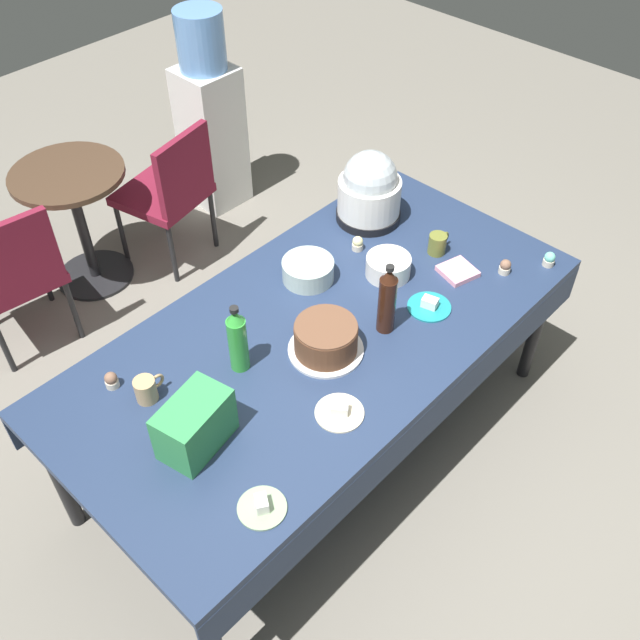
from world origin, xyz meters
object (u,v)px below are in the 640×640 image
Objects in this scene: frosted_layer_cake at (326,339)px; cupcake_vanilla at (505,267)px; ceramic_snack_bowl at (388,266)px; coffee_mug_olive at (438,244)px; dessert_plate_teal at (429,306)px; soda_carton at (195,425)px; soda_bottle_cola at (387,300)px; round_cafe_table at (76,207)px; cupcake_mint at (549,259)px; water_cooler at (210,117)px; cupcake_cocoa at (111,380)px; slow_cooker at (369,190)px; glass_salad_bowl at (308,270)px; cupcake_lemon at (358,244)px; coffee_mug_tan at (146,389)px; maroon_chair_left at (13,271)px; potluck_table at (320,340)px; maroon_chair_right at (171,188)px; soda_bottle_lime_soda at (238,340)px; dessert_plate_cream at (339,412)px; dessert_plate_sage at (262,506)px.

cupcake_vanilla is at bearing -15.86° from frosted_layer_cake.
coffee_mug_olive is at bearing -13.02° from ceramic_snack_bowl.
soda_carton is at bearing 171.02° from dessert_plate_teal.
soda_bottle_cola is 0.45× the size of round_cafe_table.
cupcake_mint is 2.31m from water_cooler.
water_cooler is at bearing 82.09° from coffee_mug_olive.
soda_bottle_cola is (0.92, -0.54, 0.12)m from cupcake_cocoa.
frosted_layer_cake is 1.63× the size of dessert_plate_teal.
water_cooler is at bearing 79.36° from slow_cooker.
glass_salad_bowl is 1.05m from cupcake_mint.
round_cafe_table is at bearing 114.71° from cupcake_mint.
frosted_layer_cake reaches higher than dessert_plate_teal.
cupcake_cocoa is 1.23m from cupcake_lemon.
dessert_plate_teal is 1.29m from cupcake_cocoa.
cupcake_vanilla is 1.58m from coffee_mug_tan.
cupcake_cocoa is 1.23m from maroon_chair_left.
slow_cooker is 0.70m from cupcake_vanilla.
glass_salad_bowl is 3.29× the size of cupcake_lemon.
ceramic_snack_bowl is (0.25, -0.23, -0.00)m from glass_salad_bowl.
maroon_chair_left is 1.56m from water_cooler.
coffee_mug_olive is 1.92m from water_cooler.
water_cooler reaches higher than ceramic_snack_bowl.
cupcake_vanilla reaches higher than round_cafe_table.
slow_cooker is 1.93× the size of dessert_plate_teal.
slow_cooker is at bearing 26.21° from potluck_table.
glass_salad_bowl is 0.44m from soda_bottle_cola.
maroon_chair_right reaches higher than potluck_table.
potluck_table is 7.21× the size of soda_bottle_lime_soda.
cupcake_lemon is 1.70m from maroon_chair_left.
cupcake_cocoa is 1.00× the size of cupcake_lemon.
coffee_mug_olive is (0.27, -0.06, 0.00)m from ceramic_snack_bowl.
dessert_plate_cream is at bearing -52.59° from coffee_mug_tan.
frosted_layer_cake is 1.10m from cupcake_mint.
dessert_plate_cream is at bearing -44.01° from soda_carton.
dessert_plate_cream is at bearing -163.13° from coffee_mug_olive.
water_cooler reaches higher than soda_bottle_lime_soda.
frosted_layer_cake is 1.83× the size of dessert_plate_sage.
coffee_mug_olive is at bearing -10.56° from coffee_mug_tan.
dessert_plate_sage is (-1.11, -0.18, 0.00)m from dessert_plate_teal.
cupcake_cocoa reaches higher than potluck_table.
maroon_chair_left is at bearing 118.22° from dessert_plate_teal.
ceramic_snack_bowl is 0.21m from cupcake_lemon.
ceramic_snack_bowl is at bearing 12.38° from frosted_layer_cake.
slow_cooker is 5.16× the size of cupcake_vanilla.
cupcake_mint reaches higher than round_cafe_table.
maroon_chair_right is at bearing -25.59° from round_cafe_table.
slow_cooker reaches higher than frosted_layer_cake.
soda_bottle_cola reaches higher than cupcake_lemon.
frosted_layer_cake is at bearing -149.85° from cupcake_lemon.
slow_cooker reaches higher than dessert_plate_cream.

